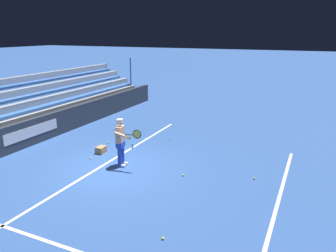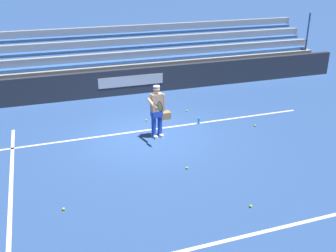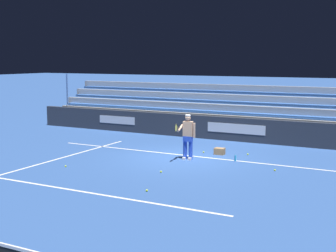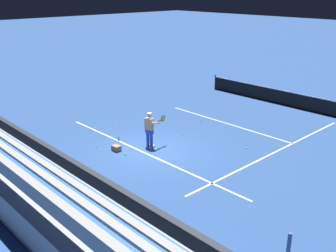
{
  "view_description": "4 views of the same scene",
  "coord_description": "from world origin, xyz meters",
  "px_view_note": "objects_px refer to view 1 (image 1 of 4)",
  "views": [
    {
      "loc": [
        8.78,
        6.14,
        4.59
      ],
      "look_at": [
        -1.13,
        1.56,
        1.43
      ],
      "focal_mm": 35.0,
      "sensor_mm": 36.0,
      "label": 1
    },
    {
      "loc": [
        3.17,
        11.22,
        5.25
      ],
      "look_at": [
        -0.27,
        1.33,
        0.86
      ],
      "focal_mm": 42.0,
      "sensor_mm": 36.0,
      "label": 2
    },
    {
      "loc": [
        -7.81,
        15.93,
        3.82
      ],
      "look_at": [
        0.19,
        0.76,
        1.33
      ],
      "focal_mm": 50.0,
      "sensor_mm": 36.0,
      "label": 3
    },
    {
      "loc": [
        12.89,
        -11.1,
        7.25
      ],
      "look_at": [
        0.8,
        0.26,
        1.33
      ],
      "focal_mm": 42.0,
      "sensor_mm": 36.0,
      "label": 4
    }
  ],
  "objects_px": {
    "tennis_player": "(121,142)",
    "ball_box_cardboard": "(101,150)",
    "tennis_ball_by_box": "(107,143)",
    "water_bottle": "(133,146)",
    "tennis_ball_toward_net": "(170,138)",
    "tennis_ball_on_baseline": "(163,238)",
    "tennis_ball_far_left": "(90,158)",
    "tennis_ball_far_right": "(183,175)",
    "tennis_ball_near_player": "(254,179)"
  },
  "relations": [
    {
      "from": "tennis_ball_far_right",
      "to": "tennis_player",
      "type": "bearing_deg",
      "value": -87.18
    },
    {
      "from": "tennis_ball_far_right",
      "to": "tennis_ball_far_left",
      "type": "xyz_separation_m",
      "value": [
        0.06,
        -3.74,
        0.0
      ]
    },
    {
      "from": "tennis_ball_far_right",
      "to": "tennis_ball_near_player",
      "type": "bearing_deg",
      "value": 108.32
    },
    {
      "from": "tennis_ball_by_box",
      "to": "tennis_ball_on_baseline",
      "type": "relative_size",
      "value": 1.0
    },
    {
      "from": "tennis_ball_by_box",
      "to": "water_bottle",
      "type": "distance_m",
      "value": 1.28
    },
    {
      "from": "tennis_ball_toward_net",
      "to": "water_bottle",
      "type": "relative_size",
      "value": 0.3
    },
    {
      "from": "tennis_ball_far_right",
      "to": "tennis_ball_on_baseline",
      "type": "height_order",
      "value": "same"
    },
    {
      "from": "tennis_player",
      "to": "tennis_ball_by_box",
      "type": "distance_m",
      "value": 2.72
    },
    {
      "from": "tennis_ball_far_right",
      "to": "tennis_ball_on_baseline",
      "type": "relative_size",
      "value": 1.0
    },
    {
      "from": "tennis_ball_near_player",
      "to": "tennis_player",
      "type": "bearing_deg",
      "value": -79.46
    },
    {
      "from": "tennis_ball_near_player",
      "to": "tennis_ball_on_baseline",
      "type": "bearing_deg",
      "value": -17.69
    },
    {
      "from": "ball_box_cardboard",
      "to": "tennis_ball_by_box",
      "type": "bearing_deg",
      "value": -157.82
    },
    {
      "from": "ball_box_cardboard",
      "to": "tennis_ball_on_baseline",
      "type": "height_order",
      "value": "ball_box_cardboard"
    },
    {
      "from": "ball_box_cardboard",
      "to": "tennis_ball_toward_net",
      "type": "distance_m",
      "value": 3.22
    },
    {
      "from": "tennis_player",
      "to": "tennis_ball_on_baseline",
      "type": "xyz_separation_m",
      "value": [
        3.27,
        3.18,
        -0.86
      ]
    },
    {
      "from": "tennis_player",
      "to": "tennis_ball_near_player",
      "type": "distance_m",
      "value": 4.65
    },
    {
      "from": "tennis_player",
      "to": "tennis_ball_near_player",
      "type": "relative_size",
      "value": 25.98
    },
    {
      "from": "tennis_ball_on_baseline",
      "to": "tennis_ball_far_right",
      "type": "bearing_deg",
      "value": -165.55
    },
    {
      "from": "tennis_ball_toward_net",
      "to": "water_bottle",
      "type": "bearing_deg",
      "value": -26.9
    },
    {
      "from": "tennis_ball_toward_net",
      "to": "tennis_ball_on_baseline",
      "type": "xyz_separation_m",
      "value": [
        6.72,
        2.89,
        0.0
      ]
    },
    {
      "from": "ball_box_cardboard",
      "to": "tennis_ball_by_box",
      "type": "distance_m",
      "value": 1.13
    },
    {
      "from": "tennis_ball_far_right",
      "to": "tennis_ball_on_baseline",
      "type": "bearing_deg",
      "value": 14.45
    },
    {
      "from": "tennis_ball_near_player",
      "to": "water_bottle",
      "type": "height_order",
      "value": "water_bottle"
    },
    {
      "from": "ball_box_cardboard",
      "to": "tennis_ball_by_box",
      "type": "relative_size",
      "value": 6.06
    },
    {
      "from": "tennis_ball_near_player",
      "to": "tennis_ball_toward_net",
      "type": "bearing_deg",
      "value": -121.94
    },
    {
      "from": "tennis_ball_far_right",
      "to": "ball_box_cardboard",
      "type": "bearing_deg",
      "value": -99.51
    },
    {
      "from": "tennis_ball_by_box",
      "to": "water_bottle",
      "type": "bearing_deg",
      "value": 87.04
    },
    {
      "from": "tennis_ball_by_box",
      "to": "tennis_ball_near_player",
      "type": "xyz_separation_m",
      "value": [
        0.95,
        6.36,
        0.0
      ]
    },
    {
      "from": "tennis_ball_far_left",
      "to": "water_bottle",
      "type": "height_order",
      "value": "water_bottle"
    },
    {
      "from": "tennis_ball_by_box",
      "to": "tennis_ball_far_left",
      "type": "relative_size",
      "value": 1.0
    },
    {
      "from": "tennis_ball_on_baseline",
      "to": "tennis_ball_far_left",
      "type": "height_order",
      "value": "same"
    },
    {
      "from": "tennis_ball_far_right",
      "to": "tennis_ball_far_left",
      "type": "height_order",
      "value": "same"
    },
    {
      "from": "tennis_ball_near_player",
      "to": "tennis_ball_far_left",
      "type": "bearing_deg",
      "value": -82.44
    },
    {
      "from": "tennis_ball_by_box",
      "to": "tennis_ball_on_baseline",
      "type": "height_order",
      "value": "same"
    },
    {
      "from": "tennis_player",
      "to": "tennis_ball_far_left",
      "type": "height_order",
      "value": "tennis_player"
    },
    {
      "from": "ball_box_cardboard",
      "to": "tennis_ball_far_right",
      "type": "xyz_separation_m",
      "value": [
        0.63,
        3.75,
        -0.1
      ]
    },
    {
      "from": "tennis_player",
      "to": "ball_box_cardboard",
      "type": "xyz_separation_m",
      "value": [
        -0.74,
        -1.44,
        -0.76
      ]
    },
    {
      "from": "tennis_ball_near_player",
      "to": "tennis_ball_on_baseline",
      "type": "distance_m",
      "value": 4.31
    },
    {
      "from": "ball_box_cardboard",
      "to": "water_bottle",
      "type": "height_order",
      "value": "ball_box_cardboard"
    },
    {
      "from": "tennis_player",
      "to": "tennis_ball_by_box",
      "type": "relative_size",
      "value": 25.98
    },
    {
      "from": "tennis_ball_on_baseline",
      "to": "water_bottle",
      "type": "distance_m",
      "value": 6.25
    },
    {
      "from": "tennis_ball_on_baseline",
      "to": "water_bottle",
      "type": "xyz_separation_m",
      "value": [
        -4.98,
        -3.77,
        0.08
      ]
    },
    {
      "from": "tennis_ball_by_box",
      "to": "tennis_ball_toward_net",
      "type": "distance_m",
      "value": 2.73
    },
    {
      "from": "tennis_ball_toward_net",
      "to": "tennis_ball_near_player",
      "type": "relative_size",
      "value": 1.0
    },
    {
      "from": "tennis_ball_near_player",
      "to": "tennis_ball_on_baseline",
      "type": "xyz_separation_m",
      "value": [
        4.1,
        -1.31,
        0.0
      ]
    },
    {
      "from": "tennis_ball_near_player",
      "to": "tennis_ball_by_box",
      "type": "bearing_deg",
      "value": -98.48
    },
    {
      "from": "tennis_ball_on_baseline",
      "to": "tennis_ball_far_left",
      "type": "xyz_separation_m",
      "value": [
        -3.32,
        -4.61,
        0.0
      ]
    },
    {
      "from": "tennis_ball_far_right",
      "to": "tennis_ball_near_player",
      "type": "distance_m",
      "value": 2.3
    },
    {
      "from": "tennis_ball_far_right",
      "to": "water_bottle",
      "type": "height_order",
      "value": "water_bottle"
    },
    {
      "from": "tennis_ball_far_right",
      "to": "tennis_ball_on_baseline",
      "type": "xyz_separation_m",
      "value": [
        3.38,
        0.87,
        0.0
      ]
    }
  ]
}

